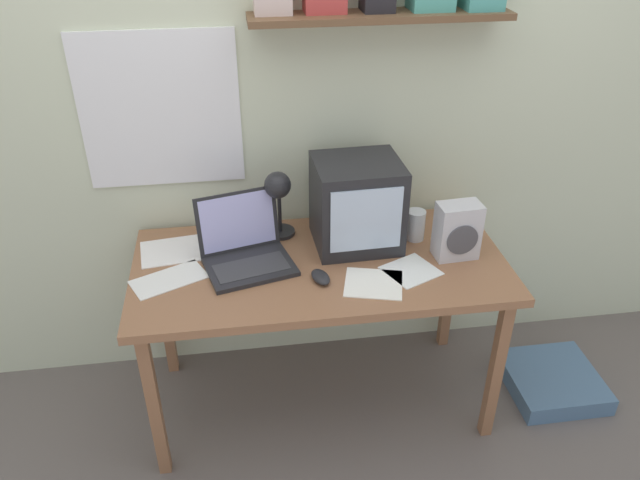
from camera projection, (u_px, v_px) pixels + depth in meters
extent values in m
plane|color=#685F59|center=(320.00, 398.00, 2.82)|extent=(12.00, 12.00, 0.00)
cube|color=beige|center=(305.00, 88.00, 2.48)|extent=(5.60, 0.06, 2.60)
cube|color=white|center=(160.00, 111.00, 2.41)|extent=(0.61, 0.01, 0.62)
cube|color=brown|center=(380.00, 16.00, 2.26)|extent=(0.97, 0.18, 0.02)
cube|color=#946342|center=(320.00, 266.00, 2.44)|extent=(1.45, 0.71, 0.03)
cube|color=#946342|center=(154.00, 406.00, 2.31)|extent=(0.04, 0.05, 0.70)
cube|color=#946342|center=(496.00, 370.00, 2.47)|extent=(0.04, 0.05, 0.70)
cube|color=#946342|center=(165.00, 310.00, 2.80)|extent=(0.04, 0.05, 0.70)
cube|color=#946342|center=(449.00, 285.00, 2.96)|extent=(0.04, 0.05, 0.70)
cube|color=#232326|center=(357.00, 203.00, 2.47)|extent=(0.35, 0.31, 0.35)
cube|color=silver|center=(366.00, 220.00, 2.33)|extent=(0.27, 0.02, 0.26)
cube|color=#232326|center=(250.00, 267.00, 2.39)|extent=(0.37, 0.31, 0.02)
cube|color=#38383A|center=(251.00, 267.00, 2.37)|extent=(0.30, 0.20, 0.00)
cube|color=#232326|center=(238.00, 221.00, 2.43)|extent=(0.33, 0.13, 0.24)
cube|color=#B7B8F4|center=(238.00, 221.00, 2.43)|extent=(0.29, 0.12, 0.21)
cylinder|color=#232326|center=(280.00, 232.00, 2.61)|extent=(0.12, 0.12, 0.01)
cylinder|color=#232326|center=(279.00, 205.00, 2.54)|extent=(0.02, 0.02, 0.24)
sphere|color=#232326|center=(278.00, 185.00, 2.43)|extent=(0.11, 0.11, 0.11)
cylinder|color=white|center=(416.00, 225.00, 2.55)|extent=(0.08, 0.08, 0.13)
cylinder|color=#4CC656|center=(415.00, 229.00, 2.56)|extent=(0.07, 0.07, 0.09)
cube|color=silver|center=(457.00, 231.00, 2.41)|extent=(0.17, 0.11, 0.23)
cylinder|color=#4C4C51|center=(462.00, 240.00, 2.37)|extent=(0.13, 0.01, 0.13)
ellipsoid|color=#232326|center=(321.00, 277.00, 2.31)|extent=(0.09, 0.12, 0.03)
cube|color=white|center=(178.00, 250.00, 2.50)|extent=(0.31, 0.24, 0.00)
cube|color=white|center=(169.00, 279.00, 2.33)|extent=(0.31, 0.24, 0.00)
cube|color=white|center=(411.00, 271.00, 2.38)|extent=(0.24, 0.24, 0.00)
cube|color=white|center=(373.00, 284.00, 2.30)|extent=(0.25, 0.24, 0.00)
cube|color=slate|center=(552.00, 381.00, 2.85)|extent=(0.40, 0.40, 0.09)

